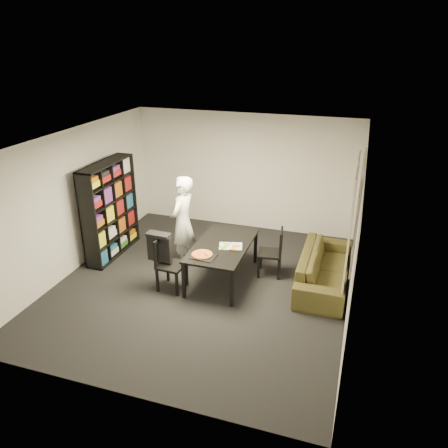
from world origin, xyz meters
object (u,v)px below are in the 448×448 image
(bookshelf, at_px, (110,209))
(sofa, at_px, (324,268))
(chair_left, at_px, (167,260))
(dining_table, at_px, (222,247))
(person, at_px, (183,222))
(baking_tray, at_px, (203,256))
(pepperoni_pizza, at_px, (202,254))
(chair_right, at_px, (275,249))

(bookshelf, height_order, sofa, bookshelf)
(chair_left, height_order, sofa, chair_left)
(dining_table, bearing_deg, person, 162.39)
(sofa, bearing_deg, baking_tray, 116.20)
(pepperoni_pizza, distance_m, sofa, 2.21)
(person, bearing_deg, pepperoni_pizza, 45.52)
(baking_tray, relative_size, pepperoni_pizza, 1.14)
(bookshelf, distance_m, dining_table, 2.47)
(bookshelf, bearing_deg, pepperoni_pizza, -20.32)
(dining_table, relative_size, chair_left, 1.77)
(chair_right, relative_size, sofa, 0.43)
(bookshelf, bearing_deg, chair_right, 2.38)
(person, distance_m, pepperoni_pizza, 1.06)
(bookshelf, xyz_separation_m, dining_table, (2.43, -0.31, -0.31))
(dining_table, height_order, pepperoni_pizza, pepperoni_pizza)
(person, height_order, pepperoni_pizza, person)
(chair_left, relative_size, baking_tray, 2.37)
(chair_left, xyz_separation_m, baking_tray, (0.67, 0.02, 0.16))
(chair_left, distance_m, sofa, 2.79)
(dining_table, xyz_separation_m, chair_right, (0.86, 0.45, -0.12))
(chair_right, xyz_separation_m, person, (-1.73, -0.17, 0.38))
(chair_right, relative_size, person, 0.51)
(baking_tray, bearing_deg, chair_left, -178.03)
(bookshelf, bearing_deg, dining_table, -7.29)
(chair_left, height_order, baking_tray, chair_left)
(pepperoni_pizza, bearing_deg, chair_left, -175.55)
(sofa, bearing_deg, person, 92.79)
(person, relative_size, baking_tray, 4.47)
(bookshelf, bearing_deg, person, -1.30)
(chair_right, relative_size, baking_tray, 2.26)
(pepperoni_pizza, bearing_deg, bookshelf, 159.68)
(chair_right, bearing_deg, person, -91.92)
(chair_right, xyz_separation_m, sofa, (0.91, -0.04, -0.21))
(dining_table, distance_m, chair_left, 1.01)
(chair_right, bearing_deg, dining_table, -70.22)
(person, distance_m, baking_tray, 1.10)
(bookshelf, distance_m, person, 1.56)
(chair_left, bearing_deg, baking_tray, -84.13)
(person, bearing_deg, baking_tray, 46.03)
(dining_table, xyz_separation_m, pepperoni_pizza, (-0.19, -0.52, 0.09))
(dining_table, bearing_deg, pepperoni_pizza, -109.92)
(dining_table, relative_size, sofa, 0.80)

